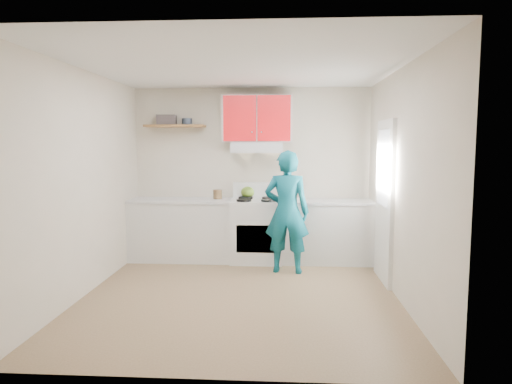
# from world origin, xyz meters

# --- Properties ---
(floor) EXTENTS (3.80, 3.80, 0.00)m
(floor) POSITION_xyz_m (0.00, 0.00, 0.00)
(floor) COLOR brown
(floor) RESTS_ON ground
(ceiling) EXTENTS (3.60, 3.80, 0.04)m
(ceiling) POSITION_xyz_m (0.00, 0.00, 2.60)
(ceiling) COLOR white
(ceiling) RESTS_ON floor
(back_wall) EXTENTS (3.60, 0.04, 2.60)m
(back_wall) POSITION_xyz_m (0.00, 1.90, 1.30)
(back_wall) COLOR beige
(back_wall) RESTS_ON floor
(front_wall) EXTENTS (3.60, 0.04, 2.60)m
(front_wall) POSITION_xyz_m (0.00, -1.90, 1.30)
(front_wall) COLOR beige
(front_wall) RESTS_ON floor
(left_wall) EXTENTS (0.04, 3.80, 2.60)m
(left_wall) POSITION_xyz_m (-1.80, 0.00, 1.30)
(left_wall) COLOR beige
(left_wall) RESTS_ON floor
(right_wall) EXTENTS (0.04, 3.80, 2.60)m
(right_wall) POSITION_xyz_m (1.80, 0.00, 1.30)
(right_wall) COLOR beige
(right_wall) RESTS_ON floor
(door) EXTENTS (0.05, 0.85, 2.05)m
(door) POSITION_xyz_m (1.78, 0.70, 1.02)
(door) COLOR white
(door) RESTS_ON floor
(door_glass) EXTENTS (0.01, 0.55, 0.95)m
(door_glass) POSITION_xyz_m (1.75, 0.70, 1.45)
(door_glass) COLOR white
(door_glass) RESTS_ON door
(counter_left) EXTENTS (1.52, 0.60, 0.90)m
(counter_left) POSITION_xyz_m (-1.04, 1.60, 0.45)
(counter_left) COLOR silver
(counter_left) RESTS_ON floor
(counter_right) EXTENTS (1.32, 0.60, 0.90)m
(counter_right) POSITION_xyz_m (1.14, 1.60, 0.45)
(counter_right) COLOR silver
(counter_right) RESTS_ON floor
(stove) EXTENTS (0.76, 0.65, 0.92)m
(stove) POSITION_xyz_m (0.10, 1.57, 0.46)
(stove) COLOR white
(stove) RESTS_ON floor
(range_hood) EXTENTS (0.76, 0.44, 0.15)m
(range_hood) POSITION_xyz_m (0.10, 1.68, 1.70)
(range_hood) COLOR silver
(range_hood) RESTS_ON back_wall
(upper_cabinets) EXTENTS (1.02, 0.33, 0.70)m
(upper_cabinets) POSITION_xyz_m (0.10, 1.73, 2.12)
(upper_cabinets) COLOR red
(upper_cabinets) RESTS_ON back_wall
(shelf) EXTENTS (0.90, 0.30, 0.04)m
(shelf) POSITION_xyz_m (-1.15, 1.75, 2.02)
(shelf) COLOR brown
(shelf) RESTS_ON back_wall
(books) EXTENTS (0.31, 0.24, 0.15)m
(books) POSITION_xyz_m (-1.28, 1.74, 2.11)
(books) COLOR #3B3435
(books) RESTS_ON shelf
(tin) EXTENTS (0.19, 0.19, 0.10)m
(tin) POSITION_xyz_m (-0.97, 1.75, 2.09)
(tin) COLOR #333D4C
(tin) RESTS_ON shelf
(kettle) EXTENTS (0.22, 0.22, 0.18)m
(kettle) POSITION_xyz_m (-0.06, 1.83, 1.01)
(kettle) COLOR olive
(kettle) RESTS_ON stove
(crock) EXTENTS (0.17, 0.17, 0.16)m
(crock) POSITION_xyz_m (-0.50, 1.67, 0.98)
(crock) COLOR brown
(crock) RESTS_ON counter_left
(cutting_board) EXTENTS (0.32, 0.27, 0.02)m
(cutting_board) POSITION_xyz_m (0.71, 1.53, 0.91)
(cutting_board) COLOR olive
(cutting_board) RESTS_ON counter_right
(silicone_mat) EXTENTS (0.33, 0.29, 0.01)m
(silicone_mat) POSITION_xyz_m (1.46, 1.56, 0.90)
(silicone_mat) COLOR red
(silicone_mat) RESTS_ON counter_right
(person) EXTENTS (0.65, 0.47, 1.67)m
(person) POSITION_xyz_m (0.54, 1.00, 0.83)
(person) COLOR #0B5463
(person) RESTS_ON floor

